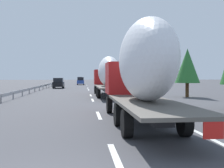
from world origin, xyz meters
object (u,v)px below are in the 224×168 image
object	(u,v)px
truck_trailing	(141,69)
car_blue_sedan	(81,81)
car_black_suv	(58,83)
road_sign	(115,75)
truck_lead	(108,74)
car_silver_hatch	(80,80)

from	to	relation	value
truck_trailing	car_blue_sedan	xyz separation A→B (m)	(59.99, 3.34, -1.61)
car_black_suv	road_sign	bearing A→B (deg)	-107.18
car_black_suv	car_blue_sedan	xyz separation A→B (m)	(20.51, -3.95, 0.02)
truck_lead	road_sign	xyz separation A→B (m)	(18.75, -3.10, -0.07)
truck_lead	car_black_suv	xyz separation A→B (m)	(21.96, 7.29, -1.49)
car_black_suv	road_sign	distance (m)	10.96
car_blue_sedan	road_sign	distance (m)	24.62
road_sign	car_black_suv	bearing A→B (deg)	72.82
car_blue_sedan	road_sign	world-z (taller)	road_sign
truck_lead	car_blue_sedan	xyz separation A→B (m)	(42.48, 3.34, -1.47)
truck_trailing	truck_lead	bearing A→B (deg)	0.00
truck_trailing	road_sign	bearing A→B (deg)	-4.88
car_black_suv	car_silver_hatch	distance (m)	46.27
car_blue_sedan	truck_lead	bearing A→B (deg)	-175.51
truck_lead	car_black_suv	distance (m)	23.19
truck_lead	truck_trailing	size ratio (longest dim) A/B	1.16
car_blue_sedan	car_silver_hatch	size ratio (longest dim) A/B	1.00
road_sign	car_silver_hatch	bearing A→B (deg)	8.02
truck_lead	car_blue_sedan	world-z (taller)	truck_lead
car_black_suv	car_silver_hatch	size ratio (longest dim) A/B	0.96
truck_trailing	car_black_suv	bearing A→B (deg)	10.46
truck_lead	road_sign	size ratio (longest dim) A/B	4.08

